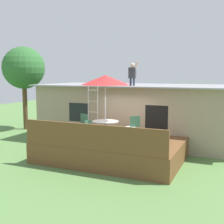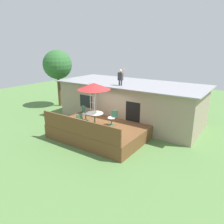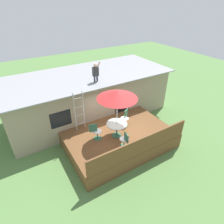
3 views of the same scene
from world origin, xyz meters
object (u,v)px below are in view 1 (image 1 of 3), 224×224
(patio_table, at_px, (105,125))
(patio_chair_right, at_px, (132,128))
(step_ladder, at_px, (93,107))
(patio_chair_near, at_px, (90,132))
(backyard_tree, at_px, (24,68))
(patio_chair_left, at_px, (86,125))
(person_figure, at_px, (132,72))
(patio_umbrella, at_px, (105,80))

(patio_table, height_order, patio_chair_right, patio_chair_right)
(step_ladder, distance_m, patio_chair_right, 2.51)
(patio_chair_near, relative_size, backyard_tree, 0.18)
(patio_chair_left, distance_m, backyard_tree, 7.59)
(person_figure, distance_m, patio_chair_right, 3.02)
(patio_chair_right, bearing_deg, step_ladder, -55.08)
(patio_umbrella, relative_size, step_ladder, 1.15)
(patio_umbrella, distance_m, patio_chair_left, 2.17)
(patio_chair_near, bearing_deg, step_ladder, 34.96)
(backyard_tree, bearing_deg, step_ladder, -21.83)
(patio_table, xyz_separation_m, patio_umbrella, (-0.00, 0.00, 1.76))
(patio_table, relative_size, patio_umbrella, 0.41)
(patio_chair_near, xyz_separation_m, backyard_tree, (-7.08, 4.85, 2.47))
(step_ladder, xyz_separation_m, patio_chair_right, (2.23, -0.95, -0.64))
(backyard_tree, bearing_deg, patio_chair_left, -29.83)
(patio_umbrella, height_order, patio_chair_left, patio_umbrella)
(step_ladder, xyz_separation_m, backyard_tree, (-5.92, 2.37, 1.82))
(patio_chair_right, bearing_deg, patio_chair_left, -24.61)
(patio_chair_left, bearing_deg, person_figure, 77.70)
(patio_umbrella, xyz_separation_m, patio_chair_left, (-1.03, 0.31, -1.89))
(patio_umbrella, bearing_deg, step_ladder, 131.42)
(patio_umbrella, height_order, patio_chair_right, patio_umbrella)
(patio_umbrella, height_order, person_figure, person_figure)
(step_ladder, xyz_separation_m, person_figure, (1.54, 1.01, 1.55))
(step_ladder, relative_size, patio_chair_left, 2.39)
(patio_table, xyz_separation_m, patio_chair_right, (0.90, 0.56, -0.13))
(patio_umbrella, distance_m, patio_chair_near, 2.13)
(patio_chair_right, bearing_deg, patio_umbrella, 0.00)
(patio_umbrella, xyz_separation_m, step_ladder, (-1.33, 1.51, -1.25))
(patio_chair_left, distance_m, patio_chair_near, 1.54)
(step_ladder, relative_size, patio_chair_right, 2.39)
(patio_table, bearing_deg, patio_chair_left, 163.14)
(patio_umbrella, relative_size, patio_chair_left, 2.76)
(patio_umbrella, bearing_deg, patio_chair_left, 163.14)
(person_figure, bearing_deg, patio_umbrella, -94.71)
(patio_umbrella, xyz_separation_m, patio_chair_right, (0.90, 0.56, -1.89))
(patio_chair_left, relative_size, patio_chair_near, 1.00)
(patio_table, xyz_separation_m, backyard_tree, (-7.25, 3.88, 2.34))
(patio_chair_near, bearing_deg, person_figure, 3.65)
(patio_umbrella, relative_size, patio_chair_right, 2.76)
(patio_chair_left, height_order, backyard_tree, backyard_tree)
(patio_umbrella, xyz_separation_m, backyard_tree, (-7.25, 3.88, 0.58))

